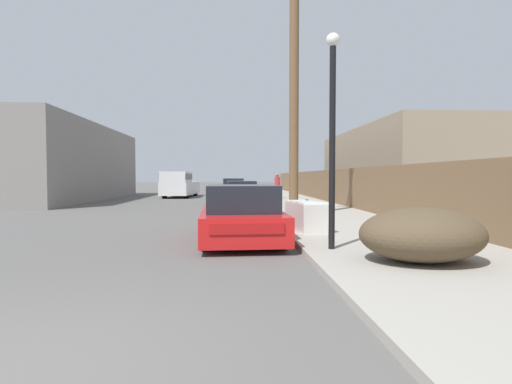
{
  "coord_description": "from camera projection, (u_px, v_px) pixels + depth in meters",
  "views": [
    {
      "loc": [
        1.85,
        -2.89,
        1.51
      ],
      "look_at": [
        2.74,
        12.16,
        0.93
      ],
      "focal_mm": 28.0,
      "sensor_mm": 36.0,
      "label": 1
    }
  ],
  "objects": [
    {
      "name": "pickup_truck",
      "position": [
        179.0,
        185.0,
        29.36
      ],
      "size": [
        2.33,
        5.94,
        1.88
      ],
      "rotation": [
        0.0,
        0.0,
        3.07
      ],
      "color": "silver",
      "rests_on": "ground"
    },
    {
      "name": "parked_sports_car_red",
      "position": [
        241.0,
        216.0,
        9.39
      ],
      "size": [
        1.96,
        4.16,
        1.32
      ],
      "rotation": [
        0.0,
        0.0,
        0.03
      ],
      "color": "red",
      "rests_on": "ground"
    },
    {
      "name": "building_right_house",
      "position": [
        396.0,
        165.0,
        26.79
      ],
      "size": [
        6.0,
        15.85,
        4.65
      ],
      "primitive_type": "cube",
      "color": "gray",
      "rests_on": "ground"
    },
    {
      "name": "car_parked_mid",
      "position": [
        241.0,
        193.0,
        21.74
      ],
      "size": [
        1.82,
        4.2,
        1.28
      ],
      "rotation": [
        0.0,
        0.0,
        0.02
      ],
      "color": "#5B1E19",
      "rests_on": "ground"
    },
    {
      "name": "brush_pile",
      "position": [
        422.0,
        235.0,
        6.51
      ],
      "size": [
        2.03,
        1.64,
        0.89
      ],
      "color": "brown",
      "rests_on": "sidewalk_curb"
    },
    {
      "name": "wooden_fence",
      "position": [
        323.0,
        185.0,
        23.71
      ],
      "size": [
        0.08,
        41.9,
        1.77
      ],
      "primitive_type": "cube",
      "color": "brown",
      "rests_on": "sidewalk_curb"
    },
    {
      "name": "pedestrian",
      "position": [
        277.0,
        186.0,
        25.61
      ],
      "size": [
        0.34,
        0.34,
        1.63
      ],
      "color": "#282D42",
      "rests_on": "sidewalk_curb"
    },
    {
      "name": "street_lamp",
      "position": [
        332.0,
        123.0,
        7.6
      ],
      "size": [
        0.26,
        0.26,
        4.11
      ],
      "color": "black",
      "rests_on": "sidewalk_curb"
    },
    {
      "name": "sidewalk_curb",
      "position": [
        284.0,
        199.0,
        26.59
      ],
      "size": [
        4.2,
        63.0,
        0.12
      ],
      "primitive_type": "cube",
      "color": "#9E998E",
      "rests_on": "ground"
    },
    {
      "name": "building_left_block",
      "position": [
        50.0,
        163.0,
        25.95
      ],
      "size": [
        7.0,
        16.51,
        4.83
      ],
      "primitive_type": "cube",
      "color": "gray",
      "rests_on": "ground"
    },
    {
      "name": "car_parked_far",
      "position": [
        233.0,
        188.0,
        31.48
      ],
      "size": [
        1.98,
        4.61,
        1.38
      ],
      "rotation": [
        0.0,
        0.0,
        0.04
      ],
      "color": "gray",
      "rests_on": "ground"
    },
    {
      "name": "discarded_fridge",
      "position": [
        306.0,
        216.0,
        10.35
      ],
      "size": [
        0.93,
        1.66,
        0.77
      ],
      "rotation": [
        0.0,
        0.0,
        0.16
      ],
      "color": "silver",
      "rests_on": "sidewalk_curb"
    },
    {
      "name": "utility_pole",
      "position": [
        294.0,
        78.0,
        13.76
      ],
      "size": [
        1.8,
        0.33,
        9.39
      ],
      "color": "brown",
      "rests_on": "sidewalk_curb"
    }
  ]
}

